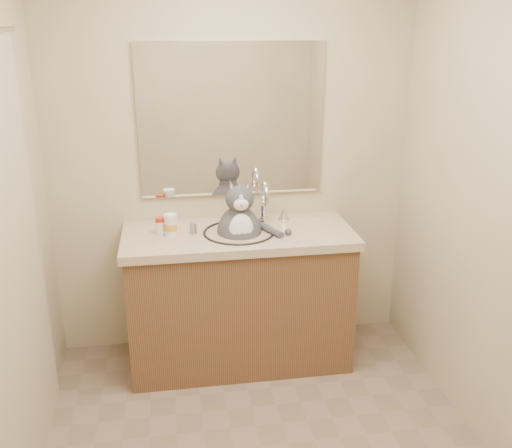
{
  "coord_description": "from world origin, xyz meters",
  "views": [
    {
      "loc": [
        -0.39,
        -2.12,
        2.0
      ],
      "look_at": [
        0.05,
        0.65,
        1.0
      ],
      "focal_mm": 40.0,
      "sensor_mm": 36.0,
      "label": 1
    }
  ],
  "objects_px": {
    "cat": "(240,231)",
    "pill_bottle_redcap": "(161,226)",
    "grey_canister": "(193,228)",
    "pill_bottle_orange": "(171,225)"
  },
  "relations": [
    {
      "from": "cat",
      "to": "grey_canister",
      "type": "xyz_separation_m",
      "value": [
        -0.27,
        0.03,
        0.02
      ]
    },
    {
      "from": "cat",
      "to": "pill_bottle_redcap",
      "type": "bearing_deg",
      "value": 174.68
    },
    {
      "from": "cat",
      "to": "pill_bottle_redcap",
      "type": "relative_size",
      "value": 5.31
    },
    {
      "from": "pill_bottle_redcap",
      "to": "pill_bottle_orange",
      "type": "bearing_deg",
      "value": -26.18
    },
    {
      "from": "pill_bottle_redcap",
      "to": "grey_canister",
      "type": "xyz_separation_m",
      "value": [
        0.18,
        -0.02,
        -0.02
      ]
    },
    {
      "from": "pill_bottle_redcap",
      "to": "pill_bottle_orange",
      "type": "xyz_separation_m",
      "value": [
        0.06,
        -0.03,
        0.01
      ]
    },
    {
      "from": "pill_bottle_orange",
      "to": "grey_canister",
      "type": "xyz_separation_m",
      "value": [
        0.13,
        0.01,
        -0.03
      ]
    },
    {
      "from": "cat",
      "to": "pill_bottle_redcap",
      "type": "distance_m",
      "value": 0.45
    },
    {
      "from": "pill_bottle_redcap",
      "to": "grey_canister",
      "type": "distance_m",
      "value": 0.19
    },
    {
      "from": "pill_bottle_redcap",
      "to": "pill_bottle_orange",
      "type": "relative_size",
      "value": 0.79
    }
  ]
}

